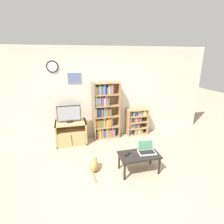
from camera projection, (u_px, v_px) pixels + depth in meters
The scene contains 10 objects.
ground_plane at pixel (120, 181), 3.43m from camera, with size 18.00×18.00×0.00m, color tan.
wall_back at pixel (99, 94), 5.01m from camera, with size 6.65×0.09×2.60m.
tv_stand at pixel (71, 133), 4.81m from camera, with size 0.82×0.52×0.63m.
television at pixel (69, 114), 4.65m from camera, with size 0.62×0.18×0.46m.
bookshelf_tall at pixel (105, 112), 5.04m from camera, with size 0.76×0.28×1.65m.
bookshelf_short at pixel (136, 122), 5.39m from camera, with size 0.66×0.29×0.81m.
coffee_table at pixel (139, 156), 3.62m from camera, with size 0.83×0.46×0.41m.
laptop at pixel (146, 149), 3.67m from camera, with size 0.38×0.28×0.24m.
remote_near_laptop at pixel (127, 154), 3.58m from camera, with size 0.15×0.13×0.02m.
cat at pixel (94, 165), 3.71m from camera, with size 0.26×0.56×0.29m.
Camera 1 is at (-0.84, -2.72, 2.35)m, focal length 28.00 mm.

